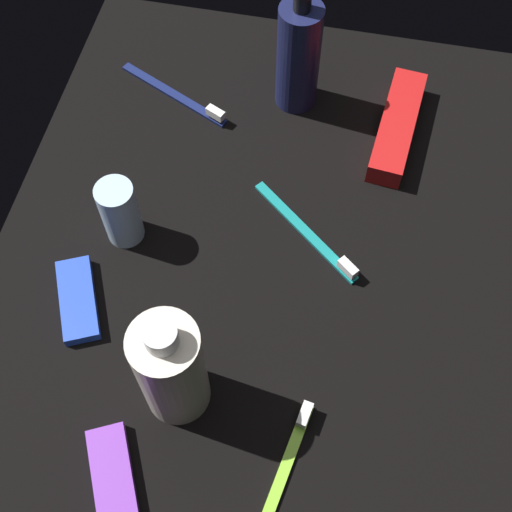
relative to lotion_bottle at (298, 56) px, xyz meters
The scene contains 10 objects.
ground_plane 28.56cm from the lotion_bottle, ahead, with size 84.00×64.00×1.20cm, color black.
lotion_bottle is the anchor object (origin of this frame).
bodywash_bottle 44.42cm from the lotion_bottle, ahead, with size 6.92×6.92×17.54cm.
deodorant_stick 30.72cm from the lotion_bottle, 33.06° to the right, with size 4.51×4.51×9.24cm, color silver.
toothbrush_teal 23.72cm from the lotion_bottle, 14.93° to the left, with size 12.26×14.74×2.10cm.
toothbrush_navy 17.64cm from the lotion_bottle, 78.08° to the right, with size 8.70×16.82×2.10cm.
toothbrush_lime 51.44cm from the lotion_bottle, ahead, with size 17.92×4.47×2.10cm.
toothpaste_box_red 16.01cm from the lotion_bottle, 76.15° to the left, with size 17.60×4.40×3.20cm, color red.
snack_bar_blue 41.36cm from the lotion_bottle, 28.31° to the right, with size 10.40×4.00×1.50cm, color blue.
snack_bar_purple 55.46cm from the lotion_bottle, ahead, with size 10.40×4.00×1.50cm, color purple.
Camera 1 is at (37.63, 7.70, 72.45)cm, focal length 47.96 mm.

